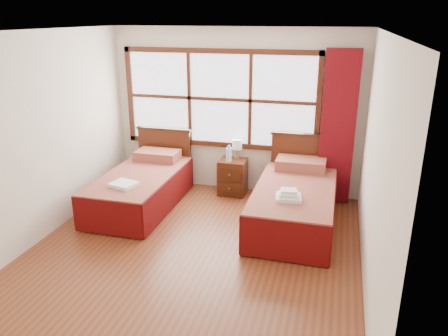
# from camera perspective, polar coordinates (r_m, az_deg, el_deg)

# --- Properties ---
(floor) EXTENTS (4.50, 4.50, 0.00)m
(floor) POSITION_cam_1_polar(r_m,az_deg,el_deg) (5.44, -4.28, -11.15)
(floor) COLOR brown
(floor) RESTS_ON ground
(ceiling) EXTENTS (4.50, 4.50, 0.00)m
(ceiling) POSITION_cam_1_polar(r_m,az_deg,el_deg) (4.69, -5.10, 17.37)
(ceiling) COLOR white
(ceiling) RESTS_ON wall_back
(wall_back) EXTENTS (4.00, 0.00, 4.00)m
(wall_back) POSITION_cam_1_polar(r_m,az_deg,el_deg) (7.00, 1.50, 7.34)
(wall_back) COLOR silver
(wall_back) RESTS_ON floor
(wall_left) EXTENTS (0.00, 4.50, 4.50)m
(wall_left) POSITION_cam_1_polar(r_m,az_deg,el_deg) (5.87, -23.42, 3.37)
(wall_left) COLOR silver
(wall_left) RESTS_ON floor
(wall_right) EXTENTS (0.00, 4.50, 4.50)m
(wall_right) POSITION_cam_1_polar(r_m,az_deg,el_deg) (4.67, 19.19, 0.05)
(wall_right) COLOR silver
(wall_right) RESTS_ON floor
(window) EXTENTS (3.16, 0.06, 1.56)m
(window) POSITION_cam_1_polar(r_m,az_deg,el_deg) (6.99, -0.58, 8.99)
(window) COLOR white
(window) RESTS_ON wall_back
(curtain) EXTENTS (0.50, 0.16, 2.30)m
(curtain) POSITION_cam_1_polar(r_m,az_deg,el_deg) (6.71, 14.65, 5.05)
(curtain) COLOR maroon
(curtain) RESTS_ON wall_back
(bed_left) EXTENTS (1.02, 2.04, 0.99)m
(bed_left) POSITION_cam_1_polar(r_m,az_deg,el_deg) (6.73, -10.69, -2.41)
(bed_left) COLOR #381B0B
(bed_left) RESTS_ON floor
(bed_right) EXTENTS (1.08, 2.10, 1.05)m
(bed_right) POSITION_cam_1_polar(r_m,az_deg,el_deg) (6.14, 9.23, -4.32)
(bed_right) COLOR #381B0B
(bed_right) RESTS_ON floor
(nightstand) EXTENTS (0.43, 0.43, 0.57)m
(nightstand) POSITION_cam_1_polar(r_m,az_deg,el_deg) (7.04, 1.13, -1.18)
(nightstand) COLOR #481F0F
(nightstand) RESTS_ON floor
(towels_left) EXTENTS (0.39, 0.36, 0.05)m
(towels_left) POSITION_cam_1_polar(r_m,az_deg,el_deg) (6.17, -12.98, -2.10)
(towels_left) COLOR white
(towels_left) RESTS_ON bed_left
(towels_right) EXTENTS (0.35, 0.32, 0.13)m
(towels_right) POSITION_cam_1_polar(r_m,az_deg,el_deg) (5.56, 8.43, -3.56)
(towels_right) COLOR white
(towels_right) RESTS_ON bed_right
(lamp) EXTENTS (0.16, 0.16, 0.31)m
(lamp) POSITION_cam_1_polar(r_m,az_deg,el_deg) (7.00, 1.73, 3.05)
(lamp) COLOR gold
(lamp) RESTS_ON nightstand
(bottle_near) EXTENTS (0.07, 0.07, 0.25)m
(bottle_near) POSITION_cam_1_polar(r_m,az_deg,el_deg) (6.83, 0.54, 1.73)
(bottle_near) COLOR #C2E2FA
(bottle_near) RESTS_ON nightstand
(bottle_far) EXTENTS (0.07, 0.07, 0.26)m
(bottle_far) POSITION_cam_1_polar(r_m,az_deg,el_deg) (6.86, 0.70, 1.84)
(bottle_far) COLOR #C2E2FA
(bottle_far) RESTS_ON nightstand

